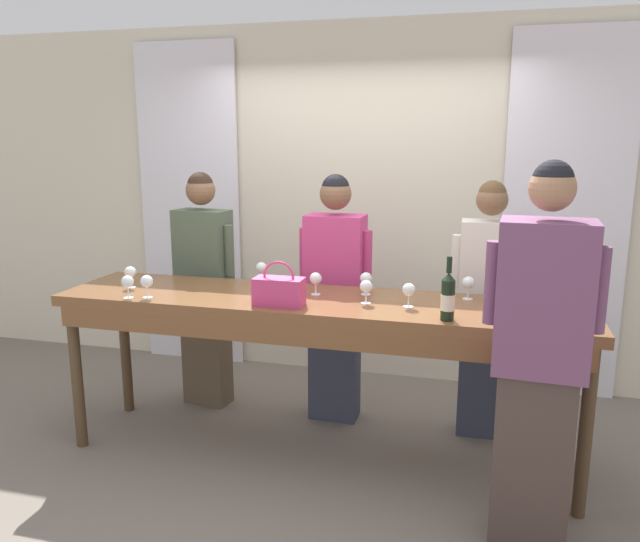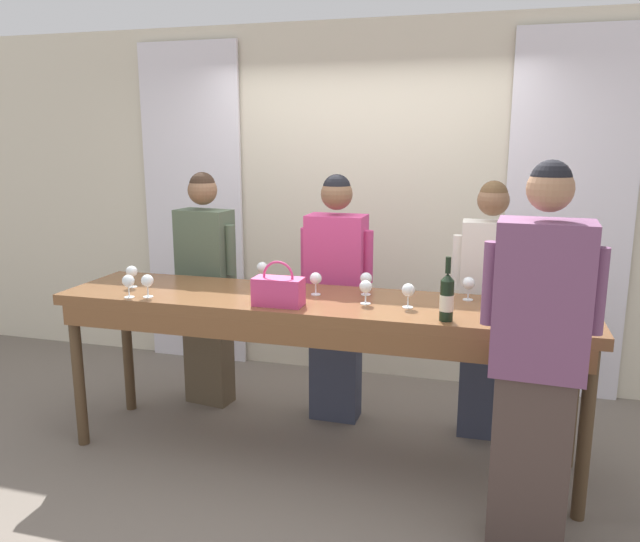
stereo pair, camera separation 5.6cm
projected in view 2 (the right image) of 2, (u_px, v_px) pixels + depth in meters
ground_plane at (317, 454)px, 3.88m from camera, size 18.00×18.00×0.00m
wall_back at (367, 205)px, 4.96m from camera, size 12.00×0.06×2.80m
curtain_panel_left at (193, 207)px, 5.30m from camera, size 0.88×0.03×2.69m
curtain_panel_right at (568, 220)px, 4.51m from camera, size 0.88×0.03×2.69m
tasting_bar at (316, 314)px, 3.67m from camera, size 3.11×0.70×1.00m
wine_bottle at (447, 297)px, 3.20m from camera, size 0.07×0.07×0.34m
handbag at (278, 291)px, 3.50m from camera, size 0.28×0.14×0.26m
wine_glass_front_left at (511, 288)px, 3.52m from camera, size 0.07×0.07×0.14m
wine_glass_front_mid at (366, 287)px, 3.53m from camera, size 0.07×0.07×0.14m
wine_glass_front_right at (316, 279)px, 3.73m from camera, size 0.07×0.07×0.14m
wine_glass_center_left at (147, 281)px, 3.67m from camera, size 0.07×0.07×0.14m
wine_glass_center_mid at (408, 291)px, 3.45m from camera, size 0.07×0.07×0.14m
wine_glass_center_right at (366, 279)px, 3.73m from camera, size 0.07×0.07×0.14m
wine_glass_back_left at (132, 272)px, 3.92m from camera, size 0.07×0.07×0.14m
wine_glass_back_mid at (128, 282)px, 3.67m from camera, size 0.07×0.07×0.14m
wine_glass_back_right at (469, 284)px, 3.61m from camera, size 0.07×0.07×0.14m
wine_glass_near_host at (262, 268)px, 4.04m from camera, size 0.07×0.07×0.14m
wine_glass_by_bottle at (542, 287)px, 3.54m from camera, size 0.07×0.07×0.14m
guest_olive_jacket at (206, 285)px, 4.47m from camera, size 0.50×0.26×1.69m
guest_pink_top at (336, 296)px, 4.22m from camera, size 0.50×0.24×1.69m
guest_cream_sweater at (487, 306)px, 3.96m from camera, size 0.46×0.21×1.67m
host_pouring at (537, 362)px, 2.83m from camera, size 0.52×0.30×1.84m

